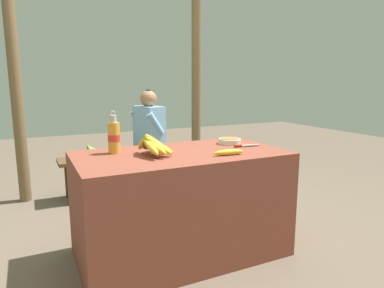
{
  "coord_description": "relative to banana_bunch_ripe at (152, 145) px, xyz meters",
  "views": [
    {
      "loc": [
        -0.91,
        -2.05,
        1.19
      ],
      "look_at": [
        0.11,
        0.05,
        0.76
      ],
      "focal_mm": 32.0,
      "sensor_mm": 36.0,
      "label": 1
    }
  ],
  "objects": [
    {
      "name": "market_counter",
      "position": [
        0.2,
        0.01,
        -0.43
      ],
      "size": [
        1.38,
        0.75,
        0.72
      ],
      "color": "brown",
      "rests_on": "ground_plane"
    },
    {
      "name": "support_post_far",
      "position": [
        1.16,
        1.69,
        0.5
      ],
      "size": [
        0.11,
        0.11,
        2.59
      ],
      "color": "brown",
      "rests_on": "ground_plane"
    },
    {
      "name": "ground_plane",
      "position": [
        0.2,
        0.01,
        -0.8
      ],
      "size": [
        12.0,
        12.0,
        0.0
      ],
      "primitive_type": "plane",
      "color": "brown"
    },
    {
      "name": "seated_vendor",
      "position": [
        0.43,
        1.44,
        -0.16
      ],
      "size": [
        0.46,
        0.43,
        1.11
      ],
      "rotation": [
        0.0,
        0.0,
        3.41
      ],
      "color": "#232328",
      "rests_on": "ground_plane"
    },
    {
      "name": "banana_bunch_green",
      "position": [
        -0.13,
        1.48,
        -0.3
      ],
      "size": [
        0.19,
        0.31,
        0.15
      ],
      "color": "#4C381E",
      "rests_on": "wooden_bench"
    },
    {
      "name": "support_post_near",
      "position": [
        -0.78,
        1.69,
        0.5
      ],
      "size": [
        0.11,
        0.11,
        2.59
      ],
      "color": "brown",
      "rests_on": "ground_plane"
    },
    {
      "name": "banana_bunch_ripe",
      "position": [
        0.0,
        0.0,
        0.0
      ],
      "size": [
        0.21,
        0.34,
        0.15
      ],
      "color": "#4C381E",
      "rests_on": "market_counter"
    },
    {
      "name": "serving_bowl",
      "position": [
        0.67,
        0.14,
        -0.05
      ],
      "size": [
        0.17,
        0.17,
        0.04
      ],
      "color": "silver",
      "rests_on": "market_counter"
    },
    {
      "name": "knife",
      "position": [
        0.69,
        -0.01,
        -0.06
      ],
      "size": [
        0.2,
        0.04,
        0.02
      ],
      "rotation": [
        0.0,
        0.0,
        -0.11
      ],
      "color": "#BCBCC1",
      "rests_on": "market_counter"
    },
    {
      "name": "water_bottle",
      "position": [
        -0.2,
        0.18,
        0.04
      ],
      "size": [
        0.08,
        0.08,
        0.28
      ],
      "color": "gold",
      "rests_on": "market_counter"
    },
    {
      "name": "loose_banana_front",
      "position": [
        0.44,
        -0.2,
        -0.05
      ],
      "size": [
        0.21,
        0.06,
        0.04
      ],
      "rotation": [
        0.0,
        0.0,
        -0.11
      ],
      "color": "gold",
      "rests_on": "market_counter"
    },
    {
      "name": "wooden_bench",
      "position": [
        0.19,
        1.48,
        -0.45
      ],
      "size": [
        1.32,
        0.32,
        0.42
      ],
      "color": "brown",
      "rests_on": "ground_plane"
    }
  ]
}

